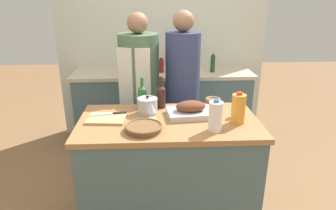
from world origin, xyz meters
TOP-DOWN VIEW (x-y plane):
  - kitchen_island at (0.00, 0.00)m, footprint 1.34×0.71m
  - back_counter at (0.00, 1.43)m, footprint 2.11×0.60m
  - back_wall at (0.00, 1.78)m, footprint 2.61×0.10m
  - roasting_pan at (0.17, 0.07)m, footprint 0.38×0.27m
  - wicker_basket at (-0.18, -0.18)m, footprint 0.26×0.26m
  - cutting_board at (-0.46, 0.03)m, footprint 0.30×0.23m
  - stock_pot at (-0.16, 0.15)m, footprint 0.16×0.16m
  - mixing_bowl at (0.39, 0.28)m, footprint 0.13×0.13m
  - juice_jug at (0.50, -0.07)m, footprint 0.10×0.10m
  - milk_jug at (0.31, -0.20)m, footprint 0.09×0.09m
  - wine_bottle_green at (-0.05, 0.27)m, footprint 0.07×0.07m
  - wine_bottle_dark at (-0.20, 0.29)m, footprint 0.07×0.07m
  - wine_glass_left at (0.51, 0.03)m, footprint 0.07×0.07m
  - wine_glass_right at (-0.12, 0.02)m, footprint 0.07×0.07m
  - knife_chef at (-0.45, 0.10)m, footprint 0.28×0.08m
  - stand_mixer at (0.17, 1.49)m, footprint 0.18×0.14m
  - condiment_bottle_tall at (-0.49, 1.30)m, footprint 0.06×0.06m
  - condiment_bottle_short at (-0.02, 1.38)m, footprint 0.06×0.06m
  - condiment_bottle_extra at (0.59, 1.37)m, footprint 0.05×0.05m
  - person_cook_aproned at (-0.24, 0.72)m, footprint 0.38×0.40m
  - person_cook_guest at (0.17, 0.71)m, footprint 0.33×0.33m

SIDE VIEW (x-z plane):
  - kitchen_island at x=0.00m, z-range 0.00..0.90m
  - back_counter at x=0.00m, z-range 0.00..0.92m
  - person_cook_aproned at x=-0.24m, z-range 0.08..1.72m
  - cutting_board at x=-0.46m, z-range 0.90..0.92m
  - person_cook_guest at x=0.17m, z-range 0.09..1.74m
  - knife_chef at x=-0.45m, z-range 0.92..0.93m
  - wicker_basket at x=-0.18m, z-range 0.90..0.95m
  - mixing_bowl at x=0.39m, z-range 0.90..0.97m
  - roasting_pan at x=0.17m, z-range 0.89..1.01m
  - stock_pot at x=-0.16m, z-range 0.89..1.04m
  - condiment_bottle_tall at x=-0.49m, z-range 0.91..1.05m
  - wine_glass_right at x=-0.12m, z-range 0.92..1.05m
  - wine_glass_left at x=0.51m, z-range 0.92..1.05m
  - condiment_bottle_short at x=-0.02m, z-range 0.91..1.08m
  - wine_bottle_dark at x=-0.20m, z-range 0.87..1.13m
  - wine_bottle_green at x=-0.05m, z-range 0.87..1.13m
  - milk_jug at x=0.31m, z-range 0.89..1.12m
  - juice_jug at x=0.50m, z-range 0.89..1.13m
  - condiment_bottle_extra at x=0.59m, z-range 0.91..1.12m
  - stand_mixer at x=0.17m, z-range 0.89..1.20m
  - back_wall at x=0.00m, z-range 0.00..2.55m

